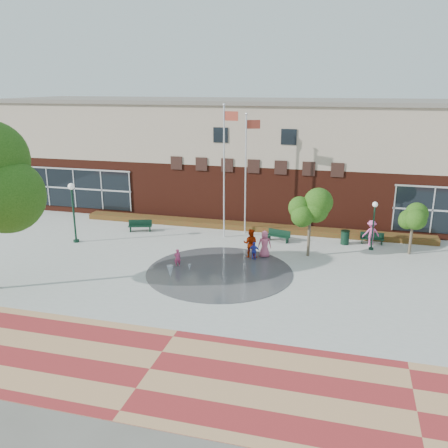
% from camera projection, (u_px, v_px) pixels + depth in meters
% --- Properties ---
extents(ground, '(120.00, 120.00, 0.00)m').
position_uv_depth(ground, '(204.00, 293.00, 24.43)').
color(ground, '#666056').
rests_on(ground, ground).
extents(plaza_concrete, '(46.00, 18.00, 0.01)m').
position_uv_depth(plaza_concrete, '(224.00, 266.00, 28.14)').
color(plaza_concrete, '#A8A8A0').
rests_on(plaza_concrete, ground).
extents(paver_band, '(46.00, 6.00, 0.01)m').
position_uv_depth(paver_band, '(150.00, 369.00, 17.94)').
color(paver_band, maroon).
rests_on(paver_band, ground).
extents(splash_pad, '(8.40, 8.40, 0.01)m').
position_uv_depth(splash_pad, '(220.00, 272.00, 27.21)').
color(splash_pad, '#383A3D').
rests_on(splash_pad, ground).
extents(library_building, '(44.40, 10.40, 9.20)m').
position_uv_depth(library_building, '(265.00, 156.00, 39.32)').
color(library_building, '#4C1B10').
rests_on(library_building, ground).
extents(flower_bed, '(26.00, 1.20, 0.40)m').
position_uv_depth(flower_bed, '(250.00, 229.00, 35.19)').
color(flower_bed, maroon).
rests_on(flower_bed, ground).
extents(flagpole_left, '(1.07, 0.22, 9.18)m').
position_uv_depth(flagpole_left, '(225.00, 165.00, 31.97)').
color(flagpole_left, silver).
rests_on(flagpole_left, ground).
extents(flagpole_right, '(0.99, 0.45, 8.53)m').
position_uv_depth(flagpole_right, '(246.00, 168.00, 33.03)').
color(flagpole_right, silver).
rests_on(flagpole_right, ground).
extents(lamp_left, '(0.43, 0.43, 4.10)m').
position_uv_depth(lamp_left, '(73.00, 206.00, 31.64)').
color(lamp_left, '#112F1F').
rests_on(lamp_left, ground).
extents(lamp_right, '(0.34, 0.34, 3.22)m').
position_uv_depth(lamp_right, '(374.00, 220.00, 30.32)').
color(lamp_right, '#112F1F').
rests_on(lamp_right, ground).
extents(bench_left, '(1.76, 0.94, 0.85)m').
position_uv_depth(bench_left, '(140.00, 228.00, 34.62)').
color(bench_left, '#112F1F').
rests_on(bench_left, ground).
extents(bench_mid, '(1.67, 0.84, 0.81)m').
position_uv_depth(bench_mid, '(278.00, 238.00, 32.42)').
color(bench_mid, '#112F1F').
rests_on(bench_mid, ground).
extents(bench_right, '(1.56, 0.49, 0.78)m').
position_uv_depth(bench_right, '(372.00, 240.00, 31.92)').
color(bench_right, '#112F1F').
rests_on(bench_right, ground).
extents(trash_can, '(0.59, 0.59, 0.97)m').
position_uv_depth(trash_can, '(345.00, 237.00, 31.79)').
color(trash_can, '#112F1F').
rests_on(trash_can, ground).
extents(tree_mid, '(2.60, 2.60, 4.39)m').
position_uv_depth(tree_mid, '(310.00, 207.00, 28.85)').
color(tree_mid, '#483C2E').
rests_on(tree_mid, ground).
extents(tree_small_right, '(1.88, 1.88, 3.21)m').
position_uv_depth(tree_small_right, '(413.00, 219.00, 29.40)').
color(tree_small_right, '#483C2E').
rests_on(tree_small_right, ground).
extents(water_jet_a, '(0.37, 0.37, 0.72)m').
position_uv_depth(water_jet_a, '(170.00, 278.00, 26.33)').
color(water_jet_a, white).
rests_on(water_jet_a, ground).
extents(water_jet_b, '(0.17, 0.17, 0.39)m').
position_uv_depth(water_jet_b, '(190.00, 271.00, 27.35)').
color(water_jet_b, white).
rests_on(water_jet_b, ground).
extents(child_splash, '(0.47, 0.44, 1.09)m').
position_uv_depth(child_splash, '(177.00, 258.00, 27.91)').
color(child_splash, '#CF396A').
rests_on(child_splash, ground).
extents(adult_red, '(0.91, 0.72, 1.84)m').
position_uv_depth(adult_red, '(250.00, 243.00, 29.27)').
color(adult_red, '#B42605').
rests_on(adult_red, ground).
extents(adult_pink, '(0.95, 0.74, 1.71)m').
position_uv_depth(adult_pink, '(265.00, 244.00, 29.33)').
color(adult_pink, '#CE5776').
rests_on(adult_pink, ground).
extents(child_blue, '(0.70, 0.32, 1.16)m').
position_uv_depth(child_blue, '(254.00, 251.00, 28.93)').
color(child_blue, '#313BBE').
rests_on(child_blue, ground).
extents(person_bench, '(1.25, 0.93, 1.73)m').
position_uv_depth(person_bench, '(371.00, 233.00, 31.52)').
color(person_bench, '#E1549D').
rests_on(person_bench, ground).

